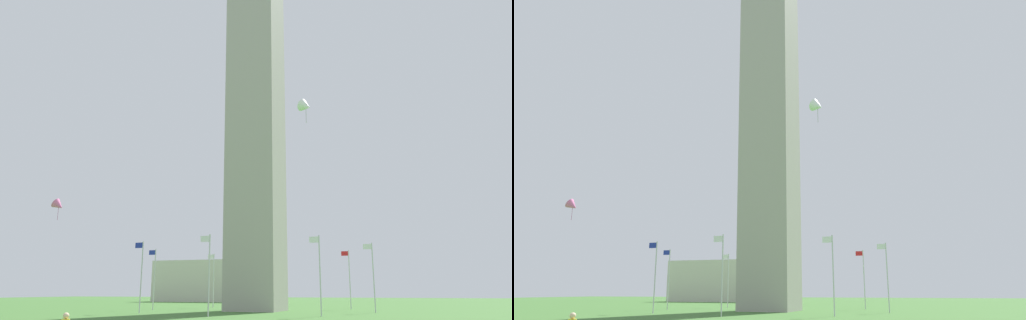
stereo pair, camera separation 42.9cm
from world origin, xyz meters
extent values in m
plane|color=#3D6B2D|center=(0.00, 0.00, 0.00)|extent=(260.00, 260.00, 0.00)
cube|color=#A8A399|center=(0.00, 0.00, 26.86)|extent=(6.72, 6.72, 53.72)
cylinder|color=silver|center=(14.93, 0.00, 4.09)|extent=(0.14, 0.14, 8.18)
cube|color=#1E2D99|center=(15.48, 0.00, 7.73)|extent=(1.00, 0.03, 0.64)
cylinder|color=silver|center=(10.56, 10.56, 4.09)|extent=(0.14, 0.14, 8.18)
cube|color=#1E2D99|center=(11.11, 10.56, 7.73)|extent=(1.00, 0.03, 0.64)
cylinder|color=silver|center=(0.00, 14.93, 4.09)|extent=(0.14, 0.14, 8.18)
cube|color=white|center=(0.55, 14.93, 7.73)|extent=(1.00, 0.03, 0.64)
cylinder|color=silver|center=(-10.56, 10.56, 4.09)|extent=(0.14, 0.14, 8.18)
cube|color=white|center=(-10.01, 10.56, 7.73)|extent=(1.00, 0.03, 0.64)
cylinder|color=silver|center=(-14.93, 0.00, 4.09)|extent=(0.14, 0.14, 8.18)
cube|color=white|center=(-14.38, 0.00, 7.73)|extent=(1.00, 0.03, 0.64)
cylinder|color=silver|center=(-10.56, -10.56, 4.09)|extent=(0.14, 0.14, 8.18)
cube|color=red|center=(-10.01, -10.56, 7.73)|extent=(1.00, 0.03, 0.64)
cylinder|color=silver|center=(0.00, -14.93, 4.09)|extent=(0.14, 0.14, 8.18)
cube|color=#1E2D99|center=(0.55, -14.93, 7.73)|extent=(1.00, 0.03, 0.64)
cylinder|color=silver|center=(10.56, -10.56, 4.09)|extent=(0.14, 0.14, 8.18)
cube|color=white|center=(11.11, -10.56, 7.73)|extent=(1.00, 0.03, 0.64)
sphere|color=beige|center=(-7.68, 45.56, 1.58)|extent=(0.24, 0.24, 0.24)
cone|color=white|center=(-12.75, 25.03, 17.08)|extent=(1.60, 1.47, 1.33)
cylinder|color=#A7A7A7|center=(-12.75, 25.03, 16.27)|extent=(0.04, 0.04, 1.22)
cone|color=pink|center=(18.35, 16.40, 11.96)|extent=(1.79, 1.49, 1.61)
cylinder|color=#A44A79|center=(18.35, 16.40, 11.00)|extent=(0.04, 0.04, 1.44)
cube|color=beige|center=(26.70, -51.36, 4.73)|extent=(28.49, 15.43, 9.47)
camera|label=1|loc=(-20.92, 61.94, 2.52)|focal=34.47mm
camera|label=2|loc=(-21.33, 61.81, 2.52)|focal=34.47mm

